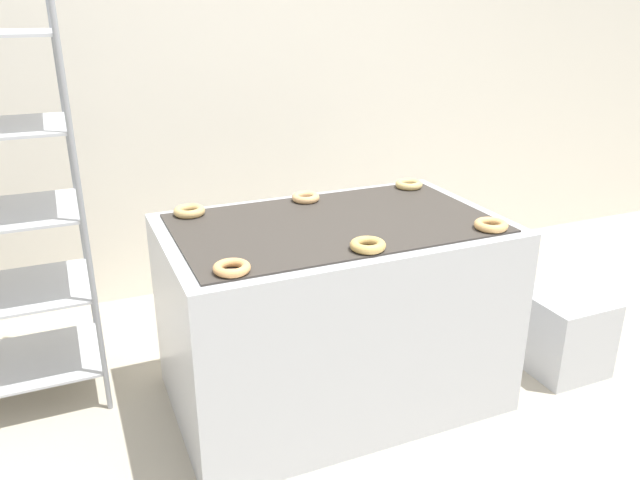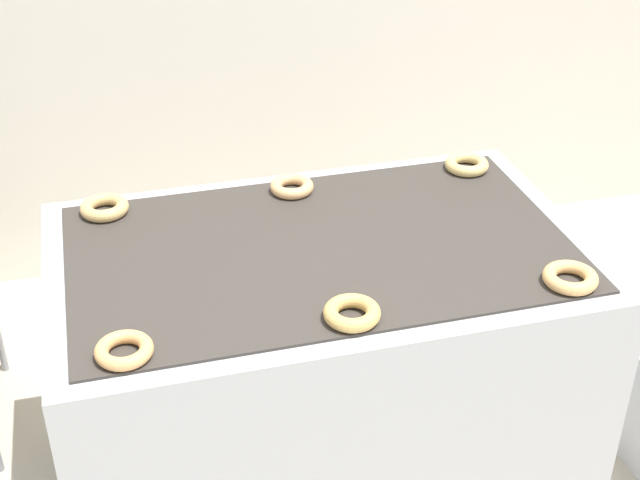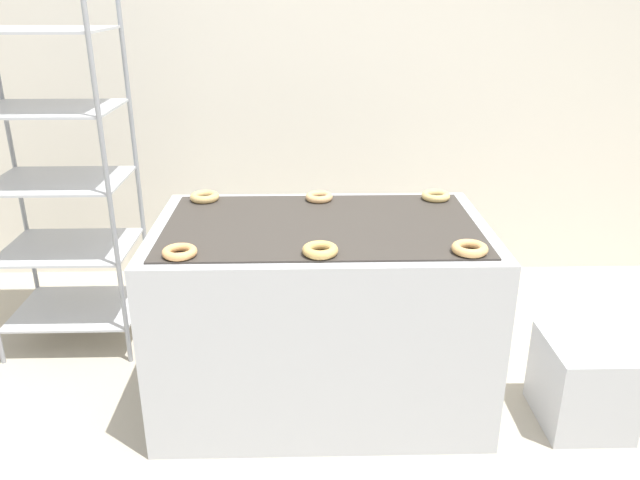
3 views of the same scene
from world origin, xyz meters
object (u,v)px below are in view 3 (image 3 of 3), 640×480
object	(u,v)px
glaze_bin	(583,382)
donut_near_left	(180,252)
fryer_machine	(321,313)
donut_far_center	(320,197)
donut_far_right	(436,196)
donut_near_center	(320,250)
donut_near_right	(470,248)
baking_rack_cart	(59,181)
donut_far_left	(205,197)

from	to	relation	value
glaze_bin	donut_near_left	world-z (taller)	donut_near_left
fryer_machine	donut_far_center	world-z (taller)	donut_far_center
donut_near_left	donut_far_center	size ratio (longest dim) A/B	1.02
donut_far_right	donut_near_left	bearing A→B (deg)	-149.09
donut_near_center	donut_near_right	bearing A→B (deg)	0.24
donut_near_left	donut_far_center	xyz separation A→B (m)	(0.54, 0.65, 0.00)
donut_near_center	fryer_machine	bearing A→B (deg)	87.93
fryer_machine	glaze_bin	world-z (taller)	fryer_machine
donut_near_left	baking_rack_cart	bearing A→B (deg)	130.81
donut_near_center	donut_far_right	bearing A→B (deg)	49.06
donut_near_left	donut_near_right	bearing A→B (deg)	0.17
glaze_bin	donut_far_right	size ratio (longest dim) A/B	2.92
glaze_bin	donut_near_right	xyz separation A→B (m)	(-0.58, -0.10, 0.67)
donut_far_left	fryer_machine	bearing A→B (deg)	-31.46
donut_near_right	donut_far_center	xyz separation A→B (m)	(-0.55, 0.65, -0.00)
donut_near_right	glaze_bin	bearing A→B (deg)	9.58
donut_near_right	donut_far_left	xyz separation A→B (m)	(-1.09, 0.66, 0.00)
donut_near_center	donut_far_left	size ratio (longest dim) A/B	1.00
glaze_bin	donut_far_left	world-z (taller)	donut_far_left
baking_rack_cart	donut_far_right	size ratio (longest dim) A/B	13.04
glaze_bin	donut_near_right	world-z (taller)	donut_near_right
baking_rack_cart	donut_far_right	distance (m)	1.86
fryer_machine	donut_near_left	bearing A→B (deg)	-148.22
donut_far_center	donut_far_right	bearing A→B (deg)	0.03
donut_near_center	donut_far_right	distance (m)	0.86
donut_near_right	fryer_machine	bearing A→B (deg)	149.25
donut_far_center	baking_rack_cart	bearing A→B (deg)	169.94
donut_near_right	donut_far_center	world-z (taller)	same
donut_near_center	donut_near_right	distance (m)	0.56
baking_rack_cart	donut_far_center	size ratio (longest dim) A/B	13.65
fryer_machine	baking_rack_cart	distance (m)	1.48
glaze_bin	donut_far_center	world-z (taller)	donut_far_center
donut_near_right	donut_far_left	world-z (taller)	donut_far_left
donut_near_left	donut_far_center	bearing A→B (deg)	50.41
glaze_bin	donut_far_center	bearing A→B (deg)	154.06
glaze_bin	donut_near_center	world-z (taller)	donut_near_center
baking_rack_cart	glaze_bin	xyz separation A→B (m)	(2.43, -0.78, -0.69)
glaze_bin	donut_near_center	xyz separation A→B (m)	(-1.14, -0.10, 0.68)
donut_far_left	donut_far_right	size ratio (longest dim) A/B	1.01
donut_far_center	donut_near_left	bearing A→B (deg)	-129.59
donut_far_left	donut_far_center	distance (m)	0.54
glaze_bin	baking_rack_cart	bearing A→B (deg)	162.20
donut_far_left	donut_near_left	bearing A→B (deg)	-89.66
donut_near_center	donut_near_right	xyz separation A→B (m)	(0.56, 0.00, -0.00)
donut_near_left	donut_near_right	distance (m)	1.09
donut_near_left	fryer_machine	bearing A→B (deg)	31.78
baking_rack_cart	donut_near_right	world-z (taller)	baking_rack_cart
donut_near_left	donut_far_right	bearing A→B (deg)	30.91
donut_near_center	donut_far_center	bearing A→B (deg)	88.70
donut_far_center	fryer_machine	bearing A→B (deg)	-90.49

